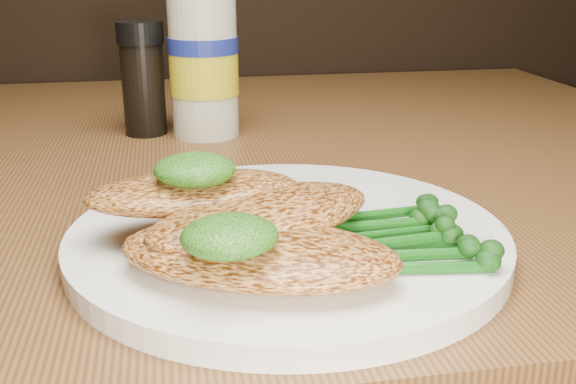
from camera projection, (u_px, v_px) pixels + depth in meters
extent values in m
cylinder|color=white|center=(288.00, 238.00, 0.44)|extent=(0.28, 0.28, 0.01)
ellipsoid|color=#CB8340|center=(259.00, 254.00, 0.37)|extent=(0.17, 0.14, 0.02)
ellipsoid|color=#CB8340|center=(263.00, 216.00, 0.40)|extent=(0.17, 0.13, 0.02)
ellipsoid|color=#CB8340|center=(193.00, 192.00, 0.42)|extent=(0.14, 0.08, 0.02)
ellipsoid|color=black|center=(230.00, 236.00, 0.34)|extent=(0.05, 0.05, 0.02)
ellipsoid|color=black|center=(195.00, 170.00, 0.40)|extent=(0.06, 0.05, 0.02)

